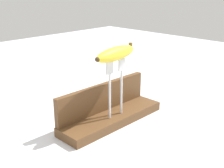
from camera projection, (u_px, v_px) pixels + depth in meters
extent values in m
plane|color=silver|center=(112.00, 122.00, 0.95)|extent=(3.00, 3.00, 0.00)
cube|color=brown|center=(112.00, 118.00, 0.95)|extent=(0.37, 0.10, 0.03)
cube|color=brown|center=(103.00, 97.00, 0.96)|extent=(0.36, 0.02, 0.09)
cylinder|color=silver|center=(110.00, 96.00, 0.89)|extent=(0.01, 0.01, 0.14)
cube|color=silver|center=(110.00, 68.00, 0.86)|extent=(0.03, 0.00, 0.04)
cylinder|color=silver|center=(121.00, 92.00, 0.93)|extent=(0.01, 0.01, 0.14)
cube|color=silver|center=(122.00, 65.00, 0.90)|extent=(0.03, 0.00, 0.04)
ellipsoid|color=yellow|center=(116.00, 54.00, 0.87)|extent=(0.18, 0.07, 0.04)
cylinder|color=brown|center=(131.00, 46.00, 0.93)|extent=(0.01, 0.01, 0.02)
sphere|color=#3F2D19|center=(97.00, 60.00, 0.80)|extent=(0.01, 0.01, 0.01)
torus|color=black|center=(88.00, 96.00, 1.16)|extent=(0.09, 0.09, 0.00)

